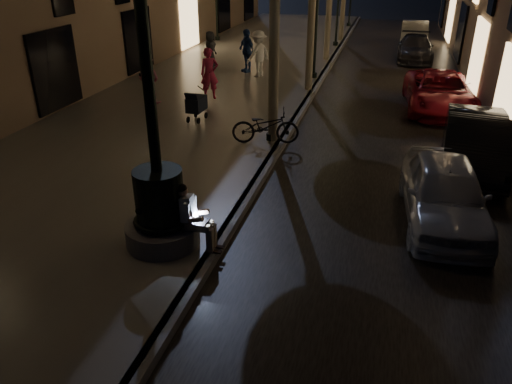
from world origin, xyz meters
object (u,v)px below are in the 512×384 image
(fountain_lamppost, at_px, (159,195))
(bicycle, at_px, (266,126))
(car_fifth, at_px, (414,34))
(pedestrian_pink, at_px, (149,80))
(car_second, at_px, (475,141))
(pedestrian_white, at_px, (258,54))
(car_front, at_px, (444,192))
(lamp_curb_b, at_px, (317,3))
(lamp_left_b, at_px, (135,3))
(stroller, at_px, (196,104))
(car_rear, at_px, (415,48))
(pedestrian_dark, at_px, (210,49))
(lamp_curb_a, at_px, (272,32))
(car_third, at_px, (439,92))
(seated_man_laptop, at_px, (191,214))
(pedestrian_red, at_px, (210,74))
(pedestrian_blue, at_px, (247,51))

(fountain_lamppost, bearing_deg, bicycle, 84.01)
(car_fifth, xyz_separation_m, pedestrian_pink, (-9.38, -15.46, 0.32))
(car_second, xyz_separation_m, pedestrian_white, (-7.86, 7.68, 0.44))
(bicycle, bearing_deg, car_front, -137.59)
(lamp_curb_b, distance_m, lamp_left_b, 7.38)
(fountain_lamppost, distance_m, car_second, 8.58)
(stroller, distance_m, pedestrian_white, 6.49)
(stroller, relative_size, car_second, 0.25)
(pedestrian_pink, xyz_separation_m, bicycle, (4.98, -2.90, -0.31))
(car_rear, relative_size, pedestrian_dark, 2.65)
(lamp_curb_a, xyz_separation_m, stroller, (-2.74, 1.13, -2.48))
(car_third, xyz_separation_m, pedestrian_dark, (-9.96, 3.98, 0.33))
(car_fifth, relative_size, pedestrian_pink, 2.58)
(car_third, relative_size, pedestrian_pink, 2.94)
(seated_man_laptop, xyz_separation_m, lamp_left_b, (-7.01, 12.00, 2.35))
(pedestrian_white, distance_m, pedestrian_dark, 3.01)
(lamp_left_b, distance_m, pedestrian_dark, 4.26)
(pedestrian_red, relative_size, pedestrian_dark, 1.15)
(fountain_lamppost, height_order, car_second, fountain_lamppost)
(fountain_lamppost, xyz_separation_m, pedestrian_dark, (-4.33, 14.98, -0.21))
(car_fifth, bearing_deg, fountain_lamppost, -101.16)
(lamp_curb_b, height_order, lamp_left_b, same)
(seated_man_laptop, relative_size, pedestrian_blue, 0.69)
(lamp_left_b, height_order, car_front, lamp_left_b)
(car_third, relative_size, pedestrian_white, 2.48)
(lamp_curb_b, xyz_separation_m, car_rear, (4.30, 5.88, -2.62))
(car_third, relative_size, pedestrian_red, 2.60)
(car_second, relative_size, pedestrian_pink, 2.69)
(lamp_left_b, bearing_deg, car_fifth, 46.67)
(car_rear, relative_size, pedestrian_blue, 2.27)
(pedestrian_red, bearing_deg, bicycle, -83.90)
(stroller, relative_size, pedestrian_dark, 0.69)
(pedestrian_pink, bearing_deg, car_second, 167.89)
(pedestrian_dark, bearing_deg, lamp_curb_a, -143.48)
(lamp_curb_b, relative_size, stroller, 4.37)
(fountain_lamppost, relative_size, lamp_left_b, 1.08)
(car_rear, xyz_separation_m, pedestrian_white, (-6.66, -6.29, 0.55))
(lamp_curb_a, xyz_separation_m, pedestrian_red, (-3.20, 3.74, -2.12))
(car_second, xyz_separation_m, pedestrian_blue, (-8.59, 8.40, 0.41))
(car_front, xyz_separation_m, pedestrian_blue, (-7.61, 11.72, 0.45))
(pedestrian_blue, bearing_deg, lamp_curb_a, -28.14)
(pedestrian_red, bearing_deg, car_fifth, 30.84)
(car_rear, bearing_deg, car_second, -84.82)
(car_third, height_order, pedestrian_white, pedestrian_white)
(lamp_curb_a, distance_m, car_rear, 14.77)
(stroller, bearing_deg, car_second, -5.57)
(car_fifth, relative_size, pedestrian_white, 2.18)
(fountain_lamppost, bearing_deg, lamp_curb_b, 87.14)
(pedestrian_dark, bearing_deg, pedestrian_red, -153.48)
(stroller, bearing_deg, car_rear, 63.94)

